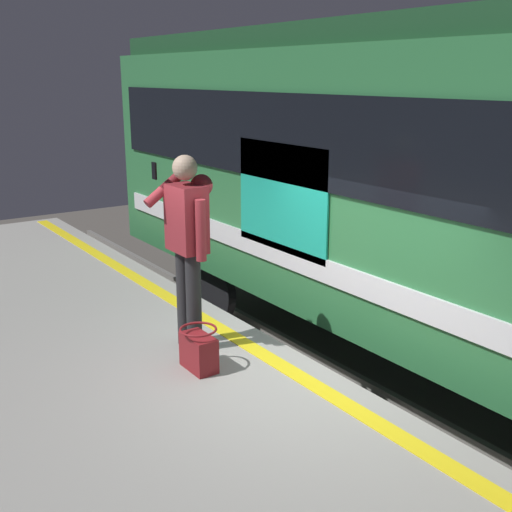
{
  "coord_description": "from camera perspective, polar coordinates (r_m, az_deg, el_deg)",
  "views": [
    {
      "loc": [
        -3.99,
        3.35,
        3.42
      ],
      "look_at": [
        0.43,
        0.3,
        1.89
      ],
      "focal_mm": 44.7,
      "sensor_mm": 36.0,
      "label": 1
    }
  ],
  "objects": [
    {
      "name": "ground_plane",
      "position": [
        6.23,
        4.75,
        -17.42
      ],
      "size": [
        24.07,
        24.07,
        0.0
      ],
      "primitive_type": "plane",
      "color": "#4C4742"
    },
    {
      "name": "platform",
      "position": [
        5.14,
        -13.07,
        -19.21
      ],
      "size": [
        14.12,
        3.87,
        0.99
      ],
      "primitive_type": "cube",
      "color": "gray",
      "rests_on": "ground"
    },
    {
      "name": "safety_line",
      "position": [
        5.58,
        2.56,
        -9.9
      ],
      "size": [
        13.84,
        0.16,
        0.01
      ],
      "primitive_type": "cube",
      "color": "yellow",
      "rests_on": "platform"
    },
    {
      "name": "track_rail_near",
      "position": [
        6.98,
        13.32,
        -13.12
      ],
      "size": [
        18.35,
        0.08,
        0.16
      ],
      "primitive_type": "cube",
      "color": "slate",
      "rests_on": "ground"
    },
    {
      "name": "track_rail_far",
      "position": [
        8.01,
        20.36,
        -9.78
      ],
      "size": [
        18.35,
        0.08,
        0.16
      ],
      "primitive_type": "cube",
      "color": "slate",
      "rests_on": "ground"
    },
    {
      "name": "passenger",
      "position": [
        5.68,
        -6.12,
        1.77
      ],
      "size": [
        0.57,
        0.55,
        1.77
      ],
      "color": "#262628",
      "rests_on": "platform"
    },
    {
      "name": "handbag",
      "position": [
        5.5,
        -5.15,
        -8.42
      ],
      "size": [
        0.36,
        0.32,
        0.38
      ],
      "color": "maroon",
      "rests_on": "platform"
    }
  ]
}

